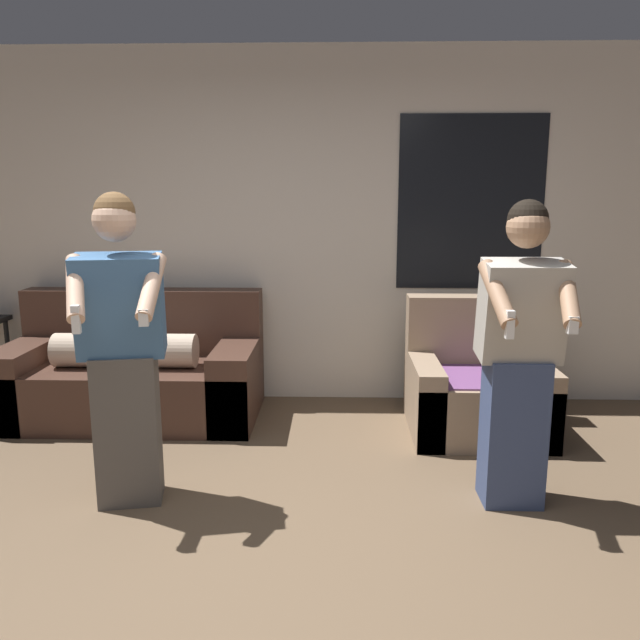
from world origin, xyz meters
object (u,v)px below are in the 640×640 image
armchair (476,388)px  person_left (123,352)px  person_right (519,356)px  couch (134,374)px

armchair → person_left: 2.39m
person_left → person_right: 2.02m
armchair → person_right: bearing=-91.9°
couch → person_left: size_ratio=1.12×
person_right → couch: bearing=152.0°
person_left → person_right: (2.02, 0.04, -0.02)m
armchair → person_left: (-2.06, -1.10, 0.53)m
couch → armchair: 2.47m
armchair → couch: bearing=175.0°
armchair → person_right: (-0.04, -1.07, 0.51)m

